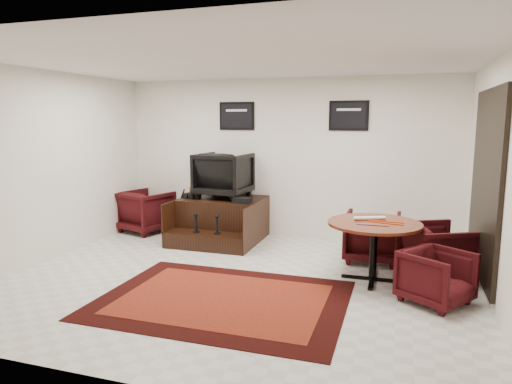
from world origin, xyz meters
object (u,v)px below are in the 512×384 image
(table_chair_corner, at_px, (436,274))
(table_chair_back, at_px, (372,234))
(shine_chair, at_px, (224,173))
(table_chair_window, at_px, (437,249))
(meeting_table, at_px, (374,229))
(shine_podium, at_px, (221,221))
(armchair_side, at_px, (146,209))

(table_chair_corner, bearing_deg, table_chair_back, 63.98)
(shine_chair, bearing_deg, table_chair_corner, 152.59)
(table_chair_back, height_order, table_chair_window, table_chair_window)
(table_chair_window, bearing_deg, meeting_table, 86.45)
(shine_podium, distance_m, armchair_side, 1.58)
(table_chair_back, bearing_deg, meeting_table, 94.76)
(shine_podium, height_order, shine_chair, shine_chair)
(shine_podium, distance_m, meeting_table, 3.00)
(shine_podium, xyz_separation_m, table_chair_corner, (3.40, -1.89, 0.01))
(shine_chair, relative_size, table_chair_corner, 1.28)
(table_chair_window, bearing_deg, shine_chair, 45.57)
(shine_podium, bearing_deg, armchair_side, 176.01)
(table_chair_window, distance_m, table_chair_corner, 0.90)
(shine_chair, bearing_deg, table_chair_window, 165.29)
(armchair_side, bearing_deg, table_chair_corner, 175.31)
(shine_podium, relative_size, table_chair_window, 1.80)
(shine_chair, distance_m, table_chair_back, 2.78)
(meeting_table, distance_m, table_chair_corner, 0.99)
(table_chair_window, bearing_deg, shine_podium, 47.77)
(table_chair_back, relative_size, table_chair_corner, 1.17)
(shine_podium, bearing_deg, table_chair_window, -16.01)
(meeting_table, bearing_deg, table_chair_corner, -37.50)
(armchair_side, relative_size, table_chair_back, 1.07)
(table_chair_window, xyz_separation_m, table_chair_corner, (-0.06, -0.90, -0.06))
(shine_chair, bearing_deg, meeting_table, 154.59)
(armchair_side, bearing_deg, meeting_table, 178.49)
(table_chair_window, relative_size, table_chair_corner, 1.18)
(shine_podium, bearing_deg, shine_chair, 90.00)
(shine_podium, bearing_deg, table_chair_back, -9.97)
(table_chair_back, relative_size, table_chair_window, 0.99)
(table_chair_corner, bearing_deg, table_chair_window, 30.74)
(table_chair_back, height_order, table_chair_corner, table_chair_back)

